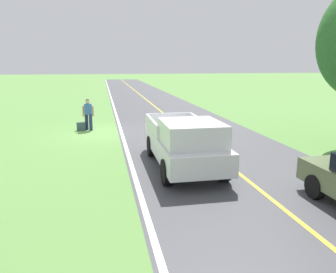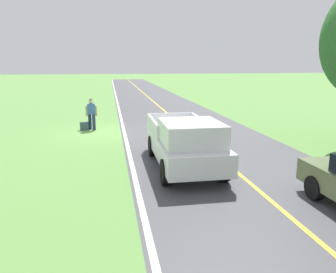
{
  "view_description": "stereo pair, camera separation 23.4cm",
  "coord_description": "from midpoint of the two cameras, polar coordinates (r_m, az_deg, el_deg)",
  "views": [
    {
      "loc": [
        0.05,
        17.73,
        3.62
      ],
      "look_at": [
        -2.06,
        7.16,
        1.23
      ],
      "focal_mm": 35.29,
      "sensor_mm": 36.0,
      "label": 1
    },
    {
      "loc": [
        -0.18,
        17.77,
        3.62
      ],
      "look_at": [
        -2.06,
        7.16,
        1.23
      ],
      "focal_mm": 35.29,
      "sensor_mm": 36.0,
      "label": 2
    }
  ],
  "objects": [
    {
      "name": "ground_plane",
      "position": [
        18.12,
        -10.05,
        0.8
      ],
      "size": [
        200.0,
        200.0,
        0.0
      ],
      "primitive_type": "plane",
      "color": "#609347"
    },
    {
      "name": "road_surface",
      "position": [
        18.62,
        3.49,
        1.29
      ],
      "size": [
        7.3,
        120.0,
        0.0
      ],
      "primitive_type": "cube",
      "color": "#47474C",
      "rests_on": "ground"
    },
    {
      "name": "lane_edge_line",
      "position": [
        18.13,
        -7.23,
        0.92
      ],
      "size": [
        0.16,
        117.6,
        0.0
      ],
      "primitive_type": "cube",
      "color": "silver",
      "rests_on": "ground"
    },
    {
      "name": "lane_centre_line",
      "position": [
        18.62,
        3.49,
        1.3
      ],
      "size": [
        0.14,
        117.6,
        0.0
      ],
      "primitive_type": "cube",
      "color": "gold",
      "rests_on": "ground"
    },
    {
      "name": "hitchhiker_walking",
      "position": [
        18.74,
        -12.73,
        4.11
      ],
      "size": [
        0.62,
        0.51,
        1.75
      ],
      "color": "navy",
      "rests_on": "ground"
    },
    {
      "name": "suitcase_carried",
      "position": [
        18.79,
        -13.91,
        1.76
      ],
      "size": [
        0.47,
        0.21,
        0.46
      ],
      "primitive_type": "cube",
      "rotation": [
        0.0,
        0.0,
        1.6
      ],
      "color": "#384C56",
      "rests_on": "ground"
    },
    {
      "name": "pickup_truck_passing",
      "position": [
        11.42,
        3.57,
        -0.94
      ],
      "size": [
        2.12,
        5.41,
        1.82
      ],
      "color": "silver",
      "rests_on": "ground"
    }
  ]
}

